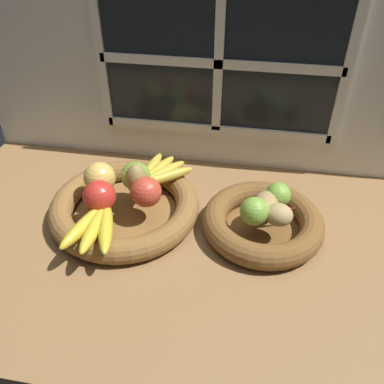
{
  "coord_description": "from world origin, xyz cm",
  "views": [
    {
      "loc": [
        10.62,
        -72.87,
        66.76
      ],
      "look_at": [
        -2.12,
        -0.19,
        9.88
      ],
      "focal_mm": 36.84,
      "sensor_mm": 36.0,
      "label": 1
    }
  ],
  "objects_px": {
    "fruit_bowl_right": "(263,223)",
    "apple_golden_left": "(100,178)",
    "apple_red_front": "(100,196)",
    "pear_brown": "(137,180)",
    "apple_red_right": "(146,192)",
    "apple_green_back": "(136,176)",
    "potato_large": "(265,205)",
    "potato_small": "(279,215)",
    "fruit_bowl_left": "(125,207)",
    "chili_pepper": "(270,210)",
    "lime_far": "(278,195)",
    "banana_bunch_back": "(159,172)",
    "banana_bunch_front": "(96,225)",
    "lime_near": "(254,211)"
  },
  "relations": [
    {
      "from": "pear_brown",
      "to": "lime_far",
      "type": "xyz_separation_m",
      "value": [
        0.34,
        0.01,
        -0.01
      ]
    },
    {
      "from": "lime_far",
      "to": "pear_brown",
      "type": "bearing_deg",
      "value": -177.59
    },
    {
      "from": "apple_red_right",
      "to": "apple_green_back",
      "type": "xyz_separation_m",
      "value": [
        -0.04,
        0.06,
        0.0
      ]
    },
    {
      "from": "apple_red_right",
      "to": "chili_pepper",
      "type": "height_order",
      "value": "apple_red_right"
    },
    {
      "from": "apple_red_right",
      "to": "apple_golden_left",
      "type": "bearing_deg",
      "value": 165.61
    },
    {
      "from": "fruit_bowl_right",
      "to": "lime_far",
      "type": "bearing_deg",
      "value": 52.13
    },
    {
      "from": "apple_golden_left",
      "to": "potato_small",
      "type": "xyz_separation_m",
      "value": [
        0.44,
        -0.05,
        -0.01
      ]
    },
    {
      "from": "fruit_bowl_left",
      "to": "apple_golden_left",
      "type": "height_order",
      "value": "apple_golden_left"
    },
    {
      "from": "apple_green_back",
      "to": "pear_brown",
      "type": "bearing_deg",
      "value": -67.54
    },
    {
      "from": "fruit_bowl_right",
      "to": "chili_pepper",
      "type": "distance_m",
      "value": 0.04
    },
    {
      "from": "apple_green_back",
      "to": "lime_near",
      "type": "relative_size",
      "value": 1.13
    },
    {
      "from": "fruit_bowl_right",
      "to": "banana_bunch_back",
      "type": "relative_size",
      "value": 1.77
    },
    {
      "from": "apple_green_back",
      "to": "banana_bunch_front",
      "type": "height_order",
      "value": "apple_green_back"
    },
    {
      "from": "potato_large",
      "to": "apple_green_back",
      "type": "bearing_deg",
      "value": 172.38
    },
    {
      "from": "lime_near",
      "to": "chili_pepper",
      "type": "relative_size",
      "value": 0.52
    },
    {
      "from": "apple_golden_left",
      "to": "apple_red_right",
      "type": "relative_size",
      "value": 1.07
    },
    {
      "from": "banana_bunch_back",
      "to": "lime_far",
      "type": "relative_size",
      "value": 2.74
    },
    {
      "from": "fruit_bowl_left",
      "to": "pear_brown",
      "type": "bearing_deg",
      "value": 35.58
    },
    {
      "from": "potato_large",
      "to": "potato_small",
      "type": "height_order",
      "value": "same"
    },
    {
      "from": "apple_green_back",
      "to": "chili_pepper",
      "type": "height_order",
      "value": "apple_green_back"
    },
    {
      "from": "apple_red_front",
      "to": "pear_brown",
      "type": "distance_m",
      "value": 0.1
    },
    {
      "from": "pear_brown",
      "to": "apple_red_right",
      "type": "bearing_deg",
      "value": -47.71
    },
    {
      "from": "apple_red_front",
      "to": "potato_small",
      "type": "distance_m",
      "value": 0.42
    },
    {
      "from": "apple_red_front",
      "to": "apple_golden_left",
      "type": "bearing_deg",
      "value": 109.98
    },
    {
      "from": "fruit_bowl_left",
      "to": "apple_green_back",
      "type": "distance_m",
      "value": 0.08
    },
    {
      "from": "lime_near",
      "to": "lime_far",
      "type": "bearing_deg",
      "value": 54.16
    },
    {
      "from": "fruit_bowl_left",
      "to": "apple_red_right",
      "type": "xyz_separation_m",
      "value": [
        0.07,
        -0.01,
        0.07
      ]
    },
    {
      "from": "apple_red_right",
      "to": "apple_green_back",
      "type": "height_order",
      "value": "same"
    },
    {
      "from": "apple_red_right",
      "to": "chili_pepper",
      "type": "xyz_separation_m",
      "value": [
        0.29,
        0.02,
        -0.03
      ]
    },
    {
      "from": "potato_large",
      "to": "potato_small",
      "type": "bearing_deg",
      "value": -45.0
    },
    {
      "from": "pear_brown",
      "to": "lime_far",
      "type": "height_order",
      "value": "pear_brown"
    },
    {
      "from": "apple_red_front",
      "to": "potato_large",
      "type": "height_order",
      "value": "apple_red_front"
    },
    {
      "from": "potato_large",
      "to": "potato_small",
      "type": "distance_m",
      "value": 0.04
    },
    {
      "from": "apple_red_right",
      "to": "pear_brown",
      "type": "bearing_deg",
      "value": 132.29
    },
    {
      "from": "pear_brown",
      "to": "apple_red_front",
      "type": "bearing_deg",
      "value": -132.61
    },
    {
      "from": "fruit_bowl_left",
      "to": "potato_small",
      "type": "distance_m",
      "value": 0.38
    },
    {
      "from": "apple_green_back",
      "to": "banana_bunch_back",
      "type": "distance_m",
      "value": 0.08
    },
    {
      "from": "apple_golden_left",
      "to": "chili_pepper",
      "type": "xyz_separation_m",
      "value": [
        0.42,
        -0.02,
        -0.03
      ]
    },
    {
      "from": "fruit_bowl_right",
      "to": "apple_golden_left",
      "type": "bearing_deg",
      "value": 177.47
    },
    {
      "from": "fruit_bowl_right",
      "to": "apple_green_back",
      "type": "bearing_deg",
      "value": 172.38
    },
    {
      "from": "apple_red_front",
      "to": "lime_far",
      "type": "relative_size",
      "value": 1.28
    },
    {
      "from": "apple_red_front",
      "to": "apple_green_back",
      "type": "xyz_separation_m",
      "value": [
        0.06,
        0.1,
        -0.0
      ]
    },
    {
      "from": "lime_near",
      "to": "banana_bunch_back",
      "type": "bearing_deg",
      "value": 151.56
    },
    {
      "from": "apple_red_right",
      "to": "banana_bunch_front",
      "type": "distance_m",
      "value": 0.14
    },
    {
      "from": "apple_golden_left",
      "to": "lime_far",
      "type": "distance_m",
      "value": 0.44
    },
    {
      "from": "apple_golden_left",
      "to": "potato_small",
      "type": "bearing_deg",
      "value": -6.3
    },
    {
      "from": "apple_red_front",
      "to": "fruit_bowl_left",
      "type": "bearing_deg",
      "value": 54.46
    },
    {
      "from": "apple_red_front",
      "to": "potato_small",
      "type": "relative_size",
      "value": 1.19
    },
    {
      "from": "banana_bunch_front",
      "to": "chili_pepper",
      "type": "relative_size",
      "value": 1.42
    },
    {
      "from": "banana_bunch_front",
      "to": "apple_golden_left",
      "type": "bearing_deg",
      "value": 105.75
    }
  ]
}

